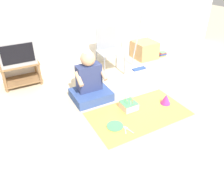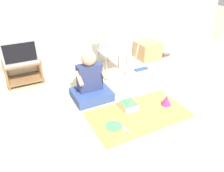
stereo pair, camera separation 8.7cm
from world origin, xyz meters
TOP-DOWN VIEW (x-y plane):
  - ground_plane at (0.00, 0.00)m, footprint 16.00×16.00m
  - tv_stand at (-1.63, 1.70)m, footprint 0.62×0.41m
  - tv at (-1.63, 1.70)m, footprint 0.55×0.40m
  - folding_chair at (-0.07, 1.42)m, footprint 0.47×0.41m
  - cardboard_box_stack at (0.95, 1.65)m, footprint 0.47×0.46m
  - dust_mop at (0.50, 1.26)m, footprint 0.28×0.31m
  - book_pile at (1.36, 1.53)m, footprint 0.19×0.13m
  - person_seated at (-0.78, 0.70)m, footprint 0.57×0.49m
  - party_cloth at (-0.35, -0.01)m, footprint 1.40×0.79m
  - birthday_cake at (-0.41, 0.16)m, footprint 0.22×0.22m
  - party_hat_blue at (0.15, 0.00)m, footprint 0.15×0.15m
  - paper_plate at (-0.78, -0.09)m, footprint 0.22×0.22m
  - plastic_spoon_near at (-0.69, -0.19)m, footprint 0.07×0.14m
  - plastic_spoon_far at (-0.67, -0.22)m, footprint 0.05×0.14m

SIDE VIEW (x-z plane):
  - ground_plane at x=0.00m, z-range 0.00..0.00m
  - party_cloth at x=-0.35m, z-range 0.00..0.01m
  - paper_plate at x=-0.78m, z-range 0.01..0.02m
  - plastic_spoon_near at x=-0.69m, z-range 0.01..0.02m
  - plastic_spoon_far at x=-0.67m, z-range 0.01..0.02m
  - book_pile at x=1.36m, z-range 0.00..0.10m
  - birthday_cake at x=-0.41m, z-range -0.03..0.15m
  - party_hat_blue at x=0.15m, z-range 0.01..0.16m
  - cardboard_box_stack at x=0.95m, z-range 0.00..0.37m
  - tv_stand at x=-1.63m, z-range 0.04..0.44m
  - person_seated at x=-0.78m, z-range -0.16..0.69m
  - dust_mop at x=0.50m, z-range -0.25..0.90m
  - folding_chair at x=-0.07m, z-range 0.07..0.92m
  - tv at x=-1.63m, z-range 0.40..0.81m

